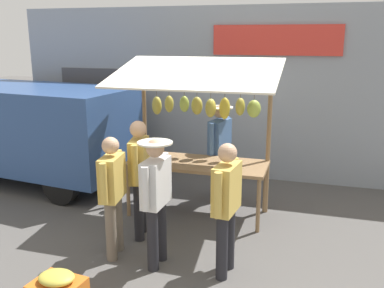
{
  "coord_description": "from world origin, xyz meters",
  "views": [
    {
      "loc": [
        -1.77,
        6.21,
        2.82
      ],
      "look_at": [
        0.0,
        0.3,
        1.25
      ],
      "focal_mm": 39.7,
      "sensor_mm": 36.0,
      "label": 1
    }
  ],
  "objects_px": {
    "shopper_with_ponytail": "(113,189)",
    "parked_van": "(20,124)",
    "market_stall": "(200,120)",
    "shopper_with_shopping_bag": "(139,170)",
    "shopper_in_grey_tee": "(156,193)",
    "shopper_in_striped_shirt": "(226,200)",
    "vendor_with_sunhat": "(220,144)"
  },
  "relations": [
    {
      "from": "shopper_with_ponytail",
      "to": "parked_van",
      "type": "distance_m",
      "value": 4.0
    },
    {
      "from": "market_stall",
      "to": "shopper_with_shopping_bag",
      "type": "height_order",
      "value": "market_stall"
    },
    {
      "from": "shopper_in_grey_tee",
      "to": "parked_van",
      "type": "bearing_deg",
      "value": 59.74
    },
    {
      "from": "shopper_in_striped_shirt",
      "to": "shopper_in_grey_tee",
      "type": "bearing_deg",
      "value": 99.31
    },
    {
      "from": "market_stall",
      "to": "parked_van",
      "type": "relative_size",
      "value": 0.54
    },
    {
      "from": "shopper_with_shopping_bag",
      "to": "parked_van",
      "type": "height_order",
      "value": "parked_van"
    },
    {
      "from": "shopper_with_ponytail",
      "to": "shopper_in_striped_shirt",
      "type": "relative_size",
      "value": 0.98
    },
    {
      "from": "shopper_with_ponytail",
      "to": "shopper_in_grey_tee",
      "type": "height_order",
      "value": "shopper_in_grey_tee"
    },
    {
      "from": "shopper_in_grey_tee",
      "to": "parked_van",
      "type": "height_order",
      "value": "parked_van"
    },
    {
      "from": "vendor_with_sunhat",
      "to": "shopper_in_grey_tee",
      "type": "bearing_deg",
      "value": 7.89
    },
    {
      "from": "market_stall",
      "to": "vendor_with_sunhat",
      "type": "distance_m",
      "value": 0.89
    },
    {
      "from": "shopper_in_striped_shirt",
      "to": "parked_van",
      "type": "bearing_deg",
      "value": 69.51
    },
    {
      "from": "shopper_in_striped_shirt",
      "to": "parked_van",
      "type": "height_order",
      "value": "parked_van"
    },
    {
      "from": "shopper_with_ponytail",
      "to": "shopper_in_striped_shirt",
      "type": "height_order",
      "value": "shopper_in_striped_shirt"
    },
    {
      "from": "vendor_with_sunhat",
      "to": "shopper_in_grey_tee",
      "type": "height_order",
      "value": "vendor_with_sunhat"
    },
    {
      "from": "vendor_with_sunhat",
      "to": "shopper_with_ponytail",
      "type": "relative_size",
      "value": 1.06
    },
    {
      "from": "market_stall",
      "to": "shopper_in_grey_tee",
      "type": "distance_m",
      "value": 1.83
    },
    {
      "from": "vendor_with_sunhat",
      "to": "shopper_in_striped_shirt",
      "type": "relative_size",
      "value": 1.03
    },
    {
      "from": "shopper_in_grey_tee",
      "to": "shopper_in_striped_shirt",
      "type": "bearing_deg",
      "value": -85.02
    },
    {
      "from": "shopper_with_shopping_bag",
      "to": "shopper_in_grey_tee",
      "type": "height_order",
      "value": "shopper_with_shopping_bag"
    },
    {
      "from": "vendor_with_sunhat",
      "to": "market_stall",
      "type": "bearing_deg",
      "value": 0.74
    },
    {
      "from": "vendor_with_sunhat",
      "to": "shopper_with_ponytail",
      "type": "height_order",
      "value": "vendor_with_sunhat"
    },
    {
      "from": "shopper_with_shopping_bag",
      "to": "shopper_in_grey_tee",
      "type": "bearing_deg",
      "value": -156.39
    },
    {
      "from": "shopper_with_shopping_bag",
      "to": "parked_van",
      "type": "distance_m",
      "value": 3.77
    },
    {
      "from": "vendor_with_sunhat",
      "to": "shopper_in_striped_shirt",
      "type": "bearing_deg",
      "value": 28.3
    },
    {
      "from": "shopper_in_striped_shirt",
      "to": "shopper_with_shopping_bag",
      "type": "bearing_deg",
      "value": 71.39
    },
    {
      "from": "vendor_with_sunhat",
      "to": "shopper_in_striped_shirt",
      "type": "height_order",
      "value": "vendor_with_sunhat"
    },
    {
      "from": "parked_van",
      "to": "shopper_with_ponytail",
      "type": "bearing_deg",
      "value": 150.78
    },
    {
      "from": "vendor_with_sunhat",
      "to": "shopper_with_ponytail",
      "type": "bearing_deg",
      "value": -6.72
    },
    {
      "from": "shopper_in_grey_tee",
      "to": "parked_van",
      "type": "distance_m",
      "value": 4.56
    },
    {
      "from": "market_stall",
      "to": "shopper_with_shopping_bag",
      "type": "distance_m",
      "value": 1.33
    },
    {
      "from": "market_stall",
      "to": "vendor_with_sunhat",
      "type": "height_order",
      "value": "market_stall"
    }
  ]
}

